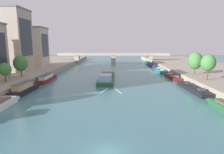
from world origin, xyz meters
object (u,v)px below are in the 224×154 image
at_px(barge_midriver, 107,78).
at_px(moored_boat_left_far, 24,89).
at_px(moored_boat_right_upstream, 160,70).
at_px(moored_boat_right_end, 153,66).
at_px(moored_boat_right_second, 172,77).
at_px(tree_right_end_of_row, 195,61).
at_px(tree_left_nearest, 5,69).
at_px(bridge_far, 113,57).
at_px(moored_boat_left_near, 47,78).
at_px(moored_boat_right_gap_after, 148,63).
at_px(tree_left_distant, 20,63).
at_px(tree_right_third, 208,63).
at_px(moored_boat_right_lone, 193,89).

xyz_separation_m(barge_midriver, moored_boat_left_far, (-19.53, -17.48, 0.26)).
relative_size(moored_boat_right_upstream, moored_boat_right_end, 0.85).
height_order(moored_boat_right_second, tree_right_end_of_row, tree_right_end_of_row).
height_order(moored_boat_right_upstream, tree_left_nearest, tree_left_nearest).
bearing_deg(moored_boat_right_second, bridge_far, 111.50).
bearing_deg(moored_boat_left_near, moored_boat_left_far, -90.61).
height_order(moored_boat_right_gap_after, tree_right_end_of_row, tree_right_end_of_row).
relative_size(moored_boat_left_far, moored_boat_right_gap_after, 0.79).
xyz_separation_m(moored_boat_left_near, moored_boat_right_gap_after, (42.45, 56.02, -0.35)).
bearing_deg(moored_boat_left_far, moored_boat_right_upstream, 41.79).
relative_size(moored_boat_right_upstream, bridge_far, 0.19).
distance_m(tree_left_distant, tree_right_end_of_row, 55.71).
distance_m(barge_midriver, tree_right_third, 30.79).
distance_m(moored_boat_left_far, moored_boat_left_near, 15.36).
height_order(barge_midriver, moored_boat_left_near, barge_midriver).
xyz_separation_m(moored_boat_right_upstream, tree_left_distant, (-48.84, -25.03, 5.50)).
bearing_deg(tree_left_distant, moored_boat_right_gap_after, 49.98).
relative_size(barge_midriver, moored_boat_left_far, 2.00).
bearing_deg(moored_boat_right_upstream, bridge_far, 119.00).
bearing_deg(tree_left_nearest, moored_boat_left_near, 60.11).
height_order(moored_boat_left_far, moored_boat_right_gap_after, moored_boat_left_far).
height_order(moored_boat_right_second, tree_left_distant, tree_left_distant).
relative_size(barge_midriver, tree_right_end_of_row, 3.32).
bearing_deg(tree_right_third, moored_boat_right_second, 111.96).
height_order(barge_midriver, moored_boat_right_upstream, barge_midriver).
distance_m(barge_midriver, tree_left_nearest, 29.85).
bearing_deg(moored_boat_right_second, tree_left_nearest, -160.49).
height_order(moored_boat_left_far, tree_right_end_of_row, tree_right_end_of_row).
bearing_deg(moored_boat_right_second, tree_right_end_of_row, -29.33).
bearing_deg(tree_left_distant, moored_boat_right_upstream, 27.13).
xyz_separation_m(moored_boat_right_upstream, tree_left_nearest, (-48.65, -33.94, 4.76)).
bearing_deg(tree_right_end_of_row, tree_left_distant, -174.78).
relative_size(moored_boat_left_near, tree_right_end_of_row, 1.92).
bearing_deg(tree_right_end_of_row, moored_boat_right_second, 150.67).
height_order(barge_midriver, tree_left_distant, tree_left_distant).
distance_m(moored_boat_right_end, tree_right_third, 47.65).
xyz_separation_m(moored_boat_left_near, moored_boat_right_end, (42.31, 39.11, -0.38)).
bearing_deg(moored_boat_right_end, tree_right_end_of_row, -80.34).
bearing_deg(tree_right_third, bridge_far, 111.59).
height_order(tree_left_nearest, bridge_far, tree_left_nearest).
distance_m(moored_boat_right_lone, bridge_far, 75.08).
xyz_separation_m(moored_boat_right_second, moored_boat_right_upstream, (-0.50, 16.52, 0.09)).
bearing_deg(bridge_far, tree_right_end_of_row, -64.50).
distance_m(moored_boat_left_near, moored_boat_right_second, 42.83).
height_order(moored_boat_left_near, tree_right_third, tree_right_third).
xyz_separation_m(moored_boat_right_second, moored_boat_right_end, (-0.13, 33.36, 0.05)).
bearing_deg(barge_midriver, tree_left_nearest, -152.13).
bearing_deg(moored_boat_right_lone, moored_boat_right_second, 90.07).
bearing_deg(barge_midriver, moored_boat_right_second, 8.94).
distance_m(moored_boat_left_far, moored_boat_right_gap_after, 83.14).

